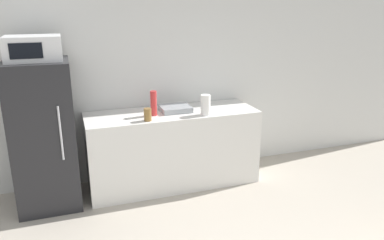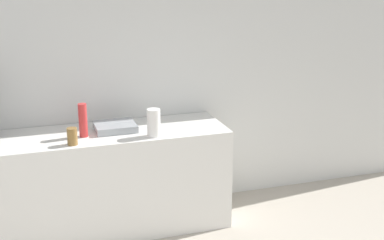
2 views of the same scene
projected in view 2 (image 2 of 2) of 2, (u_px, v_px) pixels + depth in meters
The scene contains 6 objects.
wall_back at pixel (84, 78), 4.74m from camera, with size 8.00×0.06×2.60m, color silver.
counter at pixel (112, 180), 4.68m from camera, with size 1.99×0.68×0.90m, color silver.
sink_basin at pixel (115, 127), 4.59m from camera, with size 0.35×0.30×0.06m, color #9EA3A8.
bottle_tall at pixel (83, 120), 4.39m from camera, with size 0.07×0.07×0.28m, color red.
bottle_short at pixel (72, 136), 4.22m from camera, with size 0.08×0.08×0.14m, color olive.
paper_towel_roll at pixel (154, 123), 4.41m from camera, with size 0.11×0.11×0.23m, color white.
Camera 2 is at (-0.53, -1.38, 2.30)m, focal length 50.00 mm.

